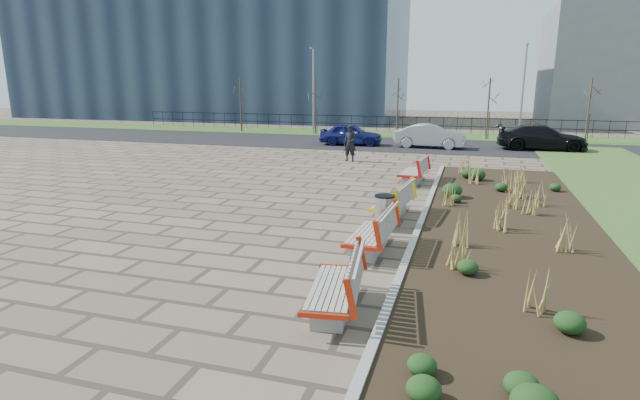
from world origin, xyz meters
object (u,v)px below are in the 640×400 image
(bench_a, at_px, (332,284))
(lamp_east, at_px, (523,94))
(bench_d, at_px, (413,170))
(car_silver, at_px, (430,136))
(litter_bin, at_px, (384,213))
(pedestrian, at_px, (350,143))
(lamp_west, at_px, (313,92))
(car_blue, at_px, (351,134))
(car_black, at_px, (542,137))
(bench_c, at_px, (391,200))
(bench_b, at_px, (370,231))

(bench_a, bearing_deg, lamp_east, 71.78)
(bench_d, xyz_separation_m, car_silver, (-0.24, 10.64, 0.19))
(bench_a, distance_m, litter_bin, 5.07)
(pedestrian, relative_size, lamp_west, 0.29)
(car_blue, relative_size, car_silver, 0.93)
(car_silver, height_order, car_black, car_black)
(bench_d, xyz_separation_m, car_blue, (-4.99, 10.57, 0.17))
(bench_a, height_order, pedestrian, pedestrian)
(bench_a, xyz_separation_m, car_black, (5.88, 23.12, 0.22))
(car_blue, relative_size, lamp_east, 0.63)
(car_blue, bearing_deg, bench_c, -168.64)
(litter_bin, distance_m, lamp_east, 22.83)
(bench_c, height_order, litter_bin, bench_c)
(bench_b, relative_size, car_blue, 0.55)
(bench_b, xyz_separation_m, car_blue, (-4.99, 18.93, 0.17))
(litter_bin, bearing_deg, lamp_east, 77.30)
(pedestrian, bearing_deg, lamp_east, 57.03)
(car_black, xyz_separation_m, lamp_east, (-0.88, 4.08, 2.32))
(litter_bin, height_order, car_blue, car_blue)
(litter_bin, bearing_deg, bench_a, -90.13)
(car_blue, distance_m, car_silver, 4.75)
(bench_a, relative_size, lamp_west, 0.35)
(bench_d, relative_size, car_blue, 0.55)
(bench_a, distance_m, bench_b, 3.23)
(pedestrian, xyz_separation_m, lamp_west, (-5.44, 11.19, 2.16))
(bench_c, relative_size, pedestrian, 1.19)
(bench_c, distance_m, bench_d, 5.25)
(car_blue, height_order, lamp_west, lamp_west)
(bench_d, xyz_separation_m, car_black, (5.88, 11.53, 0.22))
(pedestrian, bearing_deg, lamp_west, 120.37)
(bench_c, bearing_deg, car_black, 76.77)
(pedestrian, height_order, car_black, pedestrian)
(bench_b, height_order, car_silver, car_silver)
(bench_d, relative_size, car_silver, 0.51)
(lamp_west, bearing_deg, bench_c, -66.67)
(car_black, bearing_deg, bench_c, 157.54)
(bench_d, distance_m, car_blue, 11.69)
(lamp_east, bearing_deg, car_silver, -136.54)
(bench_b, height_order, lamp_east, lamp_east)
(lamp_east, bearing_deg, bench_a, -100.42)
(bench_d, height_order, pedestrian, pedestrian)
(bench_d, distance_m, lamp_west, 18.20)
(pedestrian, distance_m, lamp_east, 14.25)
(bench_c, distance_m, pedestrian, 10.32)
(bench_b, bearing_deg, bench_c, 92.50)
(bench_d, distance_m, pedestrian, 5.69)
(car_blue, bearing_deg, lamp_east, -69.36)
(bench_b, relative_size, lamp_east, 0.35)
(car_blue, xyz_separation_m, car_black, (10.87, 0.96, 0.05))
(car_blue, distance_m, lamp_east, 11.44)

